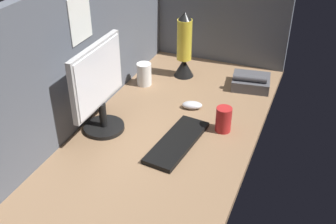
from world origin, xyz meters
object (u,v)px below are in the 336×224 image
object	(u,v)px
keyboard	(178,142)
desk_phone	(251,82)
monitor	(99,86)
mouse	(192,105)
lava_lamp	(184,50)
mug_red_plastic	(224,119)
mug_ceramic_white	(144,74)

from	to	relation	value
keyboard	desk_phone	xyz separation A→B (cm)	(60.32, -17.49, 2.19)
monitor	keyboard	world-z (taller)	monitor
mouse	monitor	bearing A→B (deg)	119.43
monitor	desk_phone	bearing A→B (deg)	-39.81
lava_lamp	keyboard	bearing A→B (deg)	-161.91
mug_red_plastic	desk_phone	size ratio (longest dim) A/B	0.54
keyboard	mouse	world-z (taller)	mouse
keyboard	mug_ceramic_white	size ratio (longest dim) A/B	3.11
mug_red_plastic	lava_lamp	distance (cm)	56.03
monitor	desk_phone	world-z (taller)	monitor
mug_red_plastic	desk_phone	world-z (taller)	mug_red_plastic
monitor	desk_phone	xyz separation A→B (cm)	(62.57, -52.15, -18.33)
monitor	lava_lamp	distance (cm)	64.19
mouse	lava_lamp	xyz separation A→B (cm)	(30.70, 15.76, 13.31)
mug_red_plastic	lava_lamp	xyz separation A→B (cm)	(43.18, 34.47, 9.27)
monitor	mug_ceramic_white	distance (cm)	47.47
mouse	desk_phone	distance (cm)	37.81
keyboard	monitor	bearing A→B (deg)	100.05
lava_lamp	desk_phone	distance (cm)	38.87
monitor	mug_red_plastic	distance (cm)	55.36
desk_phone	lava_lamp	bearing A→B (deg)	90.82
mug_ceramic_white	lava_lamp	size ratio (longest dim) A/B	0.33
desk_phone	mug_red_plastic	bearing A→B (deg)	176.66
monitor	keyboard	xyz separation A→B (cm)	(2.24, -34.66, -20.52)
mouse	lava_lamp	distance (cm)	36.99
desk_phone	mug_ceramic_white	bearing A→B (deg)	108.60
mug_red_plastic	desk_phone	xyz separation A→B (cm)	(43.71, -2.55, -2.55)
monitor	lava_lamp	xyz separation A→B (cm)	(62.04, -15.12, -6.52)
monitor	mouse	world-z (taller)	monitor
keyboard	mug_ceramic_white	bearing A→B (deg)	45.88
lava_lamp	desk_phone	bearing A→B (deg)	-89.18
mug_red_plastic	mouse	bearing A→B (deg)	56.29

